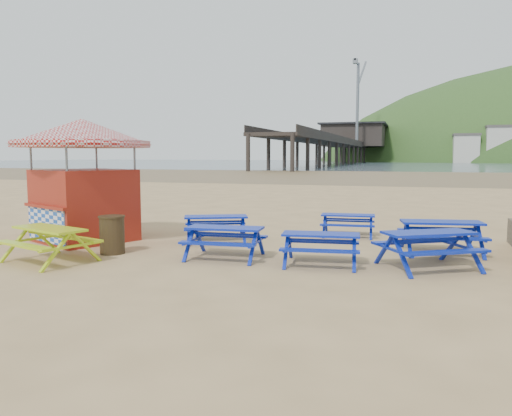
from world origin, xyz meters
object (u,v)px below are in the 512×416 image
(ice_cream_kiosk, at_px, (83,165))
(picnic_table_blue_a, at_px, (216,229))
(picnic_table_blue_b, at_px, (348,225))
(picnic_table_yellow, at_px, (50,245))
(litter_bin, at_px, (112,234))

(ice_cream_kiosk, bearing_deg, picnic_table_blue_a, 39.62)
(picnic_table_blue_a, relative_size, picnic_table_blue_b, 1.30)
(picnic_table_blue_a, height_order, picnic_table_blue_b, picnic_table_blue_a)
(picnic_table_blue_a, bearing_deg, ice_cream_kiosk, 171.56)
(picnic_table_blue_b, xyz_separation_m, ice_cream_kiosk, (-7.38, -3.24, 1.93))
(picnic_table_blue_a, xyz_separation_m, picnic_table_yellow, (-2.72, -3.83, 0.03))
(picnic_table_yellow, distance_m, ice_cream_kiosk, 3.53)
(picnic_table_blue_b, bearing_deg, ice_cream_kiosk, -161.00)
(picnic_table_blue_a, relative_size, picnic_table_yellow, 0.95)
(picnic_table_yellow, xyz_separation_m, litter_bin, (0.84, 1.33, 0.09))
(picnic_table_yellow, bearing_deg, picnic_table_blue_b, 62.12)
(ice_cream_kiosk, relative_size, litter_bin, 5.39)
(picnic_table_blue_a, height_order, picnic_table_yellow, picnic_table_yellow)
(picnic_table_blue_b, distance_m, litter_bin, 7.22)
(picnic_table_blue_a, bearing_deg, picnic_table_yellow, -149.03)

